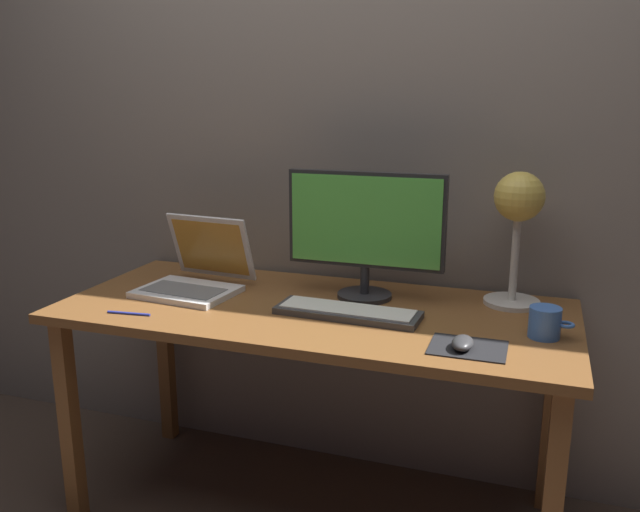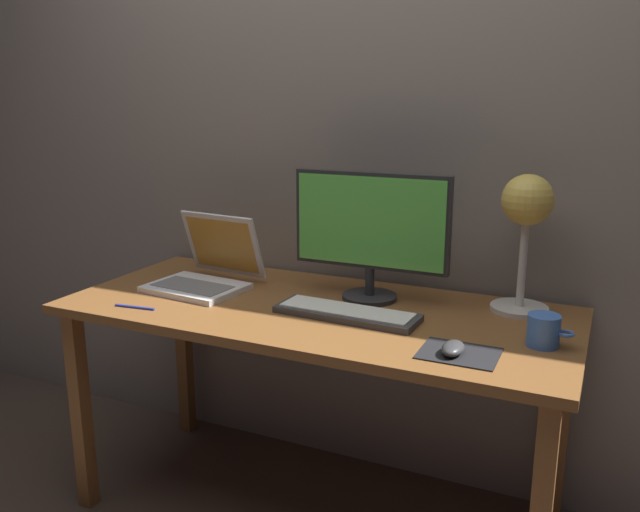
% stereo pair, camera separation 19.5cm
% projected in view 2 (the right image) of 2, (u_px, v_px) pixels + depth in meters
% --- Properties ---
extents(ground_plane, '(4.80, 4.80, 0.00)m').
position_uv_depth(ground_plane, '(316.00, 511.00, 2.23)').
color(ground_plane, '#47382D').
rests_on(ground_plane, ground).
extents(back_wall, '(4.80, 0.06, 2.60)m').
position_uv_depth(back_wall, '(364.00, 121.00, 2.27)').
color(back_wall, gray).
rests_on(back_wall, ground).
extents(desk, '(1.60, 0.70, 0.74)m').
position_uv_depth(desk, '(316.00, 330.00, 2.07)').
color(desk, brown).
rests_on(desk, ground).
extents(monitor, '(0.51, 0.18, 0.41)m').
position_uv_depth(monitor, '(371.00, 228.00, 2.07)').
color(monitor, '#28282B').
rests_on(monitor, desk).
extents(keyboard_main, '(0.45, 0.16, 0.03)m').
position_uv_depth(keyboard_main, '(347.00, 313.00, 1.96)').
color(keyboard_main, '#38383A').
rests_on(keyboard_main, desk).
extents(laptop, '(0.34, 0.34, 0.25)m').
position_uv_depth(laptop, '(209.00, 267.00, 2.26)').
color(laptop, silver).
rests_on(laptop, desk).
extents(desk_lamp, '(0.18, 0.18, 0.42)m').
position_uv_depth(desk_lamp, '(526.00, 214.00, 1.94)').
color(desk_lamp, beige).
rests_on(desk_lamp, desk).
extents(mousepad, '(0.20, 0.16, 0.00)m').
position_uv_depth(mousepad, '(459.00, 353.00, 1.68)').
color(mousepad, black).
rests_on(mousepad, desk).
extents(mouse, '(0.06, 0.10, 0.03)m').
position_uv_depth(mouse, '(453.00, 348.00, 1.66)').
color(mouse, '#38383A').
rests_on(mouse, mousepad).
extents(coffee_mug, '(0.12, 0.09, 0.09)m').
position_uv_depth(coffee_mug, '(544.00, 331.00, 1.72)').
color(coffee_mug, '#3F72CC').
rests_on(coffee_mug, desk).
extents(pen, '(0.14, 0.02, 0.01)m').
position_uv_depth(pen, '(135.00, 307.00, 2.03)').
color(pen, '#2633A5').
rests_on(pen, desk).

